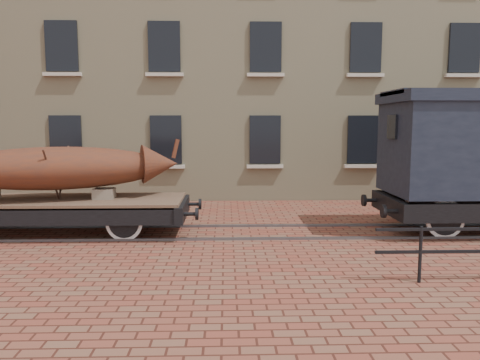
{
  "coord_description": "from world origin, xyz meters",
  "views": [
    {
      "loc": [
        -0.38,
        -11.64,
        2.78
      ],
      "look_at": [
        -0.02,
        0.5,
        1.3
      ],
      "focal_mm": 35.0,
      "sensor_mm": 36.0,
      "label": 1
    }
  ],
  "objects": [
    {
      "name": "ground",
      "position": [
        0.0,
        0.0,
        0.0
      ],
      "size": [
        90.0,
        90.0,
        0.0
      ],
      "primitive_type": "plane",
      "color": "brown"
    },
    {
      "name": "warehouse_cream",
      "position": [
        3.0,
        9.99,
        7.0
      ],
      "size": [
        40.0,
        10.19,
        14.0
      ],
      "color": "beige",
      "rests_on": "ground"
    },
    {
      "name": "rail_track",
      "position": [
        0.0,
        0.0,
        0.03
      ],
      "size": [
        30.0,
        1.52,
        0.06
      ],
      "color": "#59595E",
      "rests_on": "ground"
    },
    {
      "name": "flatcar_wagon",
      "position": [
        -4.88,
        -0.0,
        0.72
      ],
      "size": [
        7.68,
        2.08,
        1.16
      ],
      "color": "brown",
      "rests_on": "ground"
    },
    {
      "name": "iron_boat",
      "position": [
        -4.56,
        0.0,
        1.68
      ],
      "size": [
        6.02,
        2.97,
        1.48
      ],
      "color": "#612915",
      "rests_on": "flatcar_wagon"
    }
  ]
}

